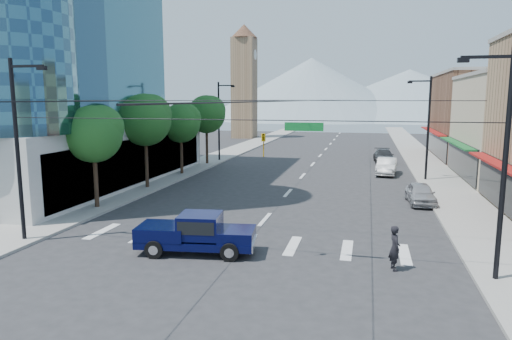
# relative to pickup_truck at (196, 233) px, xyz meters

# --- Properties ---
(ground) EXTENTS (160.00, 160.00, 0.00)m
(ground) POSITION_rel_pickup_truck_xyz_m (1.80, 0.56, -0.97)
(ground) COLOR #28282B
(ground) RESTS_ON ground
(sidewalk_left) EXTENTS (4.00, 120.00, 0.15)m
(sidewalk_left) POSITION_rel_pickup_truck_xyz_m (-10.20, 40.56, -0.89)
(sidewalk_left) COLOR gray
(sidewalk_left) RESTS_ON ground
(sidewalk_right) EXTENTS (4.00, 120.00, 0.15)m
(sidewalk_right) POSITION_rel_pickup_truck_xyz_m (13.80, 40.56, -0.89)
(sidewalk_right) COLOR gray
(sidewalk_right) RESTS_ON ground
(shop_far) EXTENTS (12.00, 18.00, 10.00)m
(shop_far) POSITION_rel_pickup_truck_xyz_m (21.80, 40.56, 4.03)
(shop_far) COLOR brown
(shop_far) RESTS_ON ground
(clock_tower) EXTENTS (4.80, 4.80, 20.40)m
(clock_tower) POSITION_rel_pickup_truck_xyz_m (-14.70, 62.56, 9.67)
(clock_tower) COLOR #8C6B4C
(clock_tower) RESTS_ON ground
(mountain_left) EXTENTS (80.00, 80.00, 22.00)m
(mountain_left) POSITION_rel_pickup_truck_xyz_m (-13.20, 150.56, 10.03)
(mountain_left) COLOR gray
(mountain_left) RESTS_ON ground
(mountain_right) EXTENTS (90.00, 90.00, 18.00)m
(mountain_right) POSITION_rel_pickup_truck_xyz_m (21.80, 160.56, 8.03)
(mountain_right) COLOR gray
(mountain_right) RESTS_ON ground
(tree_near) EXTENTS (3.65, 3.64, 6.71)m
(tree_near) POSITION_rel_pickup_truck_xyz_m (-9.27, 6.65, 4.02)
(tree_near) COLOR black
(tree_near) RESTS_ON ground
(tree_midnear) EXTENTS (4.09, 4.09, 7.52)m
(tree_midnear) POSITION_rel_pickup_truck_xyz_m (-9.27, 13.65, 4.62)
(tree_midnear) COLOR black
(tree_midnear) RESTS_ON ground
(tree_midfar) EXTENTS (3.65, 3.64, 6.71)m
(tree_midfar) POSITION_rel_pickup_truck_xyz_m (-9.27, 20.65, 4.02)
(tree_midfar) COLOR black
(tree_midfar) RESTS_ON ground
(tree_far) EXTENTS (4.09, 4.09, 7.52)m
(tree_far) POSITION_rel_pickup_truck_xyz_m (-9.27, 27.65, 4.62)
(tree_far) COLOR black
(tree_far) RESTS_ON ground
(signal_rig) EXTENTS (21.80, 0.20, 9.00)m
(signal_rig) POSITION_rel_pickup_truck_xyz_m (2.00, -0.44, 3.68)
(signal_rig) COLOR black
(signal_rig) RESTS_ON ground
(lamp_pole_nw) EXTENTS (2.00, 0.25, 9.00)m
(lamp_pole_nw) POSITION_rel_pickup_truck_xyz_m (-8.86, 30.56, 3.97)
(lamp_pole_nw) COLOR black
(lamp_pole_nw) RESTS_ON ground
(lamp_pole_ne) EXTENTS (2.00, 0.25, 9.00)m
(lamp_pole_ne) POSITION_rel_pickup_truck_xyz_m (12.47, 22.56, 3.97)
(lamp_pole_ne) COLOR black
(lamp_pole_ne) RESTS_ON ground
(pickup_truck) EXTENTS (5.70, 2.69, 1.86)m
(pickup_truck) POSITION_rel_pickup_truck_xyz_m (0.00, 0.00, 0.00)
(pickup_truck) COLOR #070A36
(pickup_truck) RESTS_ON ground
(pedestrian) EXTENTS (0.62, 0.79, 1.90)m
(pedestrian) POSITION_rel_pickup_truck_xyz_m (8.82, -0.04, -0.02)
(pedestrian) COLOR black
(pedestrian) RESTS_ON ground
(parked_car_near) EXTENTS (1.94, 4.29, 1.43)m
(parked_car_near) POSITION_rel_pickup_truck_xyz_m (11.20, 13.11, -0.25)
(parked_car_near) COLOR #A5A5A9
(parked_car_near) RESTS_ON ground
(parked_car_mid) EXTENTS (2.17, 4.98, 1.59)m
(parked_car_mid) POSITION_rel_pickup_truck_xyz_m (9.40, 25.30, -0.17)
(parked_car_mid) COLOR silver
(parked_car_mid) RESTS_ON ground
(parked_car_far) EXTENTS (2.38, 5.23, 1.48)m
(parked_car_far) POSITION_rel_pickup_truck_xyz_m (9.40, 33.76, -0.23)
(parked_car_far) COLOR #2E2F31
(parked_car_far) RESTS_ON ground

